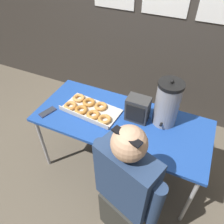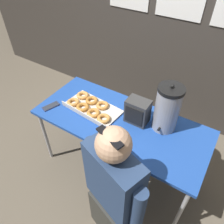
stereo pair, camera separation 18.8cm
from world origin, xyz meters
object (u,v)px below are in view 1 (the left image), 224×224
(donut_box, at_px, (89,109))
(coffee_urn, at_px, (167,104))
(person_seated, at_px, (125,191))
(cell_phone, at_px, (48,112))
(space_heater, at_px, (138,109))

(donut_box, relative_size, coffee_urn, 1.25)
(coffee_urn, bearing_deg, donut_box, -167.19)
(coffee_urn, distance_m, person_seated, 0.75)
(cell_phone, height_order, person_seated, person_seated)
(cell_phone, bearing_deg, space_heater, 37.49)
(cell_phone, relative_size, person_seated, 0.14)
(coffee_urn, xyz_separation_m, cell_phone, (-0.98, -0.32, -0.20))
(space_heater, height_order, person_seated, person_seated)
(person_seated, bearing_deg, space_heater, -58.45)
(donut_box, xyz_separation_m, cell_phone, (-0.33, -0.17, -0.02))
(coffee_urn, height_order, space_heater, coffee_urn)
(donut_box, bearing_deg, person_seated, -37.27)
(cell_phone, xyz_separation_m, space_heater, (0.76, 0.26, 0.10))
(coffee_urn, bearing_deg, person_seated, -96.92)
(donut_box, relative_size, cell_phone, 3.19)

